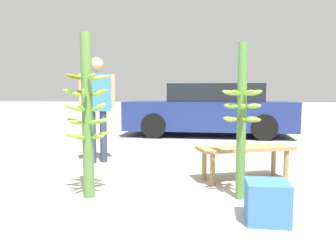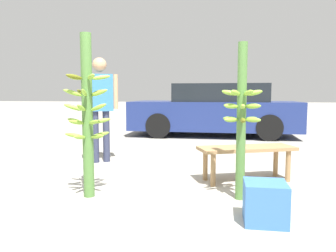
# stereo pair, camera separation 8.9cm
# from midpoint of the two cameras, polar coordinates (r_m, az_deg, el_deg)

# --- Properties ---
(ground_plane) EXTENTS (80.00, 80.00, 0.00)m
(ground_plane) POSITION_cam_midpoint_polar(r_m,az_deg,el_deg) (3.24, -2.97, -13.73)
(ground_plane) COLOR #9E998E
(banana_stalk_left) EXTENTS (0.48, 0.48, 1.68)m
(banana_stalk_left) POSITION_cam_midpoint_polar(r_m,az_deg,el_deg) (3.45, -14.59, 2.07)
(banana_stalk_left) COLOR #4C7A38
(banana_stalk_left) RESTS_ON ground_plane
(banana_stalk_center) EXTENTS (0.41, 0.41, 1.58)m
(banana_stalk_center) POSITION_cam_midpoint_polar(r_m,az_deg,el_deg) (3.36, 11.96, 1.56)
(banana_stalk_center) COLOR #4C7A38
(banana_stalk_center) RESTS_ON ground_plane
(vendor_person) EXTENTS (0.53, 0.37, 1.63)m
(vendor_person) POSITION_cam_midpoint_polar(r_m,az_deg,el_deg) (5.20, -12.70, 4.51)
(vendor_person) COLOR #2D334C
(vendor_person) RESTS_ON ground_plane
(market_bench) EXTENTS (1.24, 0.80, 0.43)m
(market_bench) POSITION_cam_midpoint_polar(r_m,az_deg,el_deg) (4.16, 12.69, -4.42)
(market_bench) COLOR #99754C
(market_bench) RESTS_ON ground_plane
(parked_car) EXTENTS (4.19, 1.81, 1.32)m
(parked_car) POSITION_cam_midpoint_polar(r_m,az_deg,el_deg) (8.55, 7.06, 2.72)
(parked_car) COLOR navy
(parked_car) RESTS_ON ground_plane
(produce_crate) EXTENTS (0.34, 0.34, 0.34)m
(produce_crate) POSITION_cam_midpoint_polar(r_m,az_deg,el_deg) (2.93, 16.00, -12.55)
(produce_crate) COLOR #386BB2
(produce_crate) RESTS_ON ground_plane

